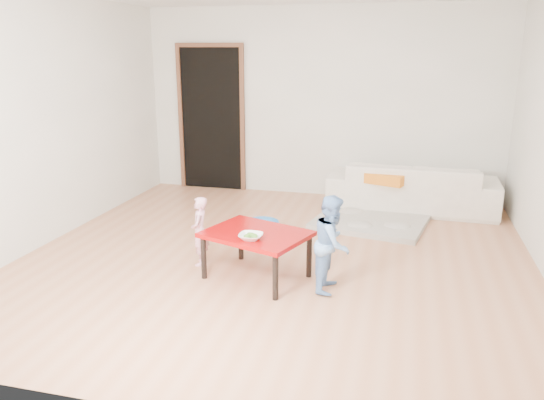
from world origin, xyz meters
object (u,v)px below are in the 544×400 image
at_px(bowl, 251,237).
at_px(child_blue, 332,243).
at_px(red_table, 257,255).
at_px(child_pink, 200,231).
at_px(sofa, 412,186).
at_px(basin, 262,227).

height_order(bowl, child_blue, child_blue).
bearing_deg(bowl, red_table, 91.87).
bearing_deg(bowl, child_pink, 149.49).
height_order(red_table, bowl, bowl).
xyz_separation_m(sofa, child_pink, (-1.98, -2.42, 0.03)).
bearing_deg(sofa, red_table, 64.17).
distance_m(sofa, child_blue, 2.74).
xyz_separation_m(child_blue, basin, (-0.99, 1.31, -0.36)).
bearing_deg(sofa, child_blue, 77.85).
bearing_deg(bowl, basin, 101.74).
bearing_deg(child_blue, basin, 40.67).
xyz_separation_m(sofa, child_blue, (-0.66, -2.66, 0.11)).
height_order(bowl, child_pink, child_pink).
xyz_separation_m(child_pink, child_blue, (1.31, -0.24, 0.09)).
relative_size(sofa, basin, 5.45).
relative_size(child_pink, basin, 1.73).
distance_m(child_pink, basin, 1.15).
bearing_deg(child_blue, bowl, 104.02).
height_order(red_table, basin, red_table).
height_order(sofa, red_table, sofa).
bearing_deg(child_pink, basin, 153.31).
bearing_deg(child_blue, sofa, -10.41).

